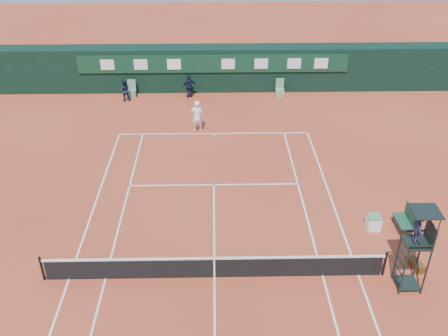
# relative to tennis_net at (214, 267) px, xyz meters

# --- Properties ---
(ground) EXTENTS (90.00, 90.00, 0.00)m
(ground) POSITION_rel_tennis_net_xyz_m (0.00, 0.00, -0.51)
(ground) COLOR #BB482C
(ground) RESTS_ON ground
(court_lines) EXTENTS (11.05, 23.85, 0.01)m
(court_lines) POSITION_rel_tennis_net_xyz_m (0.00, 0.00, -0.50)
(court_lines) COLOR silver
(court_lines) RESTS_ON ground
(tennis_net) EXTENTS (12.90, 0.10, 1.10)m
(tennis_net) POSITION_rel_tennis_net_xyz_m (0.00, 0.00, 0.00)
(tennis_net) COLOR black
(tennis_net) RESTS_ON ground
(back_wall) EXTENTS (40.00, 1.65, 3.00)m
(back_wall) POSITION_rel_tennis_net_xyz_m (0.00, 18.74, 1.00)
(back_wall) COLOR black
(back_wall) RESTS_ON ground
(linesman_chair_left) EXTENTS (0.55, 0.50, 1.15)m
(linesman_chair_left) POSITION_rel_tennis_net_xyz_m (-5.50, 17.48, -0.19)
(linesman_chair_left) COLOR #5C8C68
(linesman_chair_left) RESTS_ON ground
(linesman_chair_right) EXTENTS (0.55, 0.50, 1.15)m
(linesman_chair_right) POSITION_rel_tennis_net_xyz_m (4.50, 17.48, -0.19)
(linesman_chair_right) COLOR #619470
(linesman_chair_right) RESTS_ON ground
(umpire_chair) EXTENTS (0.96, 0.95, 3.42)m
(umpire_chair) POSITION_rel_tennis_net_xyz_m (7.09, -0.60, 1.95)
(umpire_chair) COLOR black
(umpire_chair) RESTS_ON ground
(player_bench) EXTENTS (0.55, 1.20, 1.10)m
(player_bench) POSITION_rel_tennis_net_xyz_m (8.13, 2.70, 0.09)
(player_bench) COLOR #1C4631
(player_bench) RESTS_ON ground
(tennis_bag) EXTENTS (0.54, 0.85, 0.29)m
(tennis_bag) POSITION_rel_tennis_net_xyz_m (7.80, 0.38, -0.36)
(tennis_bag) COLOR black
(tennis_bag) RESTS_ON ground
(cooler) EXTENTS (0.57, 0.57, 0.65)m
(cooler) POSITION_rel_tennis_net_xyz_m (6.82, 2.85, -0.18)
(cooler) COLOR white
(cooler) RESTS_ON ground
(tennis_ball) EXTENTS (0.06, 0.06, 0.06)m
(tennis_ball) POSITION_rel_tennis_net_xyz_m (-0.50, 10.34, -0.48)
(tennis_ball) COLOR #DAF037
(tennis_ball) RESTS_ON ground
(player) EXTENTS (0.75, 0.55, 1.91)m
(player) POSITION_rel_tennis_net_xyz_m (-0.95, 12.26, 0.45)
(player) COLOR white
(player) RESTS_ON ground
(ball_kid_left) EXTENTS (0.79, 0.66, 1.46)m
(ball_kid_left) POSITION_rel_tennis_net_xyz_m (-5.84, 16.80, 0.22)
(ball_kid_left) COLOR black
(ball_kid_left) RESTS_ON ground
(ball_kid_right) EXTENTS (1.00, 0.71, 1.57)m
(ball_kid_right) POSITION_rel_tennis_net_xyz_m (-1.61, 17.26, 0.28)
(ball_kid_right) COLOR black
(ball_kid_right) RESTS_ON ground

